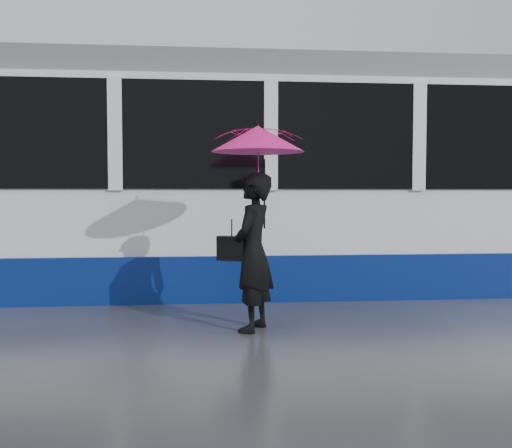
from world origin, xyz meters
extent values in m
plane|color=#29292E|center=(0.00, 0.00, 0.00)|extent=(90.00, 90.00, 0.00)
cube|color=#3F3D38|center=(0.00, 1.78, 0.01)|extent=(34.00, 0.07, 0.02)
cube|color=#3F3D38|center=(0.00, 3.22, 0.01)|extent=(34.00, 0.07, 0.02)
cube|color=white|center=(1.98, 2.50, 1.52)|extent=(24.00, 2.40, 2.95)
cube|color=navy|center=(1.98, 2.50, 0.31)|extent=(24.00, 2.56, 0.62)
cube|color=black|center=(1.98, 2.50, 2.20)|extent=(23.00, 2.48, 1.40)
cube|color=slate|center=(1.98, 2.50, 3.17)|extent=(23.60, 2.20, 0.35)
imported|color=black|center=(1.11, -0.27, 0.83)|extent=(0.61, 0.71, 1.66)
imported|color=#EA135C|center=(1.16, -0.27, 1.74)|extent=(1.20, 1.21, 0.83)
cone|color=#EA135C|center=(1.16, -0.27, 2.00)|extent=(1.29, 1.29, 0.27)
cylinder|color=black|center=(1.16, -0.27, 2.16)|extent=(0.01, 0.01, 0.06)
cylinder|color=black|center=(1.23, -0.25, 1.43)|extent=(0.02, 0.02, 0.72)
cube|color=black|center=(0.89, -0.25, 0.87)|extent=(0.32, 0.24, 0.26)
cylinder|color=black|center=(0.89, -0.25, 1.09)|extent=(0.01, 0.01, 0.18)
camera|label=1|loc=(0.59, -6.17, 1.43)|focal=40.00mm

